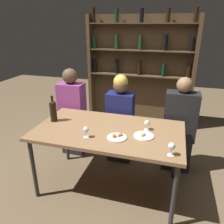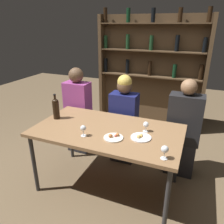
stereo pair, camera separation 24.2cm
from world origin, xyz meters
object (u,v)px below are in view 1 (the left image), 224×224
(seated_person_left, at_px, (73,115))
(wine_glass_2, at_px, (172,147))
(wine_bottle, at_px, (53,110))
(wine_glass_1, at_px, (147,123))
(seated_person_right, at_px, (179,129))
(food_plate_0, at_px, (144,136))
(seated_person_center, at_px, (120,120))
(wine_glass_0, at_px, (86,130))
(food_plate_1, at_px, (117,137))

(seated_person_left, bearing_deg, wine_glass_2, -33.98)
(wine_bottle, relative_size, seated_person_left, 0.24)
(wine_glass_1, bearing_deg, seated_person_left, 155.73)
(seated_person_left, relative_size, seated_person_right, 1.02)
(food_plate_0, bearing_deg, seated_person_center, 121.66)
(wine_glass_2, bearing_deg, seated_person_right, 84.74)
(wine_glass_2, bearing_deg, seated_person_left, 146.02)
(wine_bottle, relative_size, wine_glass_2, 2.46)
(wine_glass_1, height_order, seated_person_right, seated_person_right)
(food_plate_0, bearing_deg, wine_glass_0, -162.07)
(seated_person_left, xyz_separation_m, seated_person_right, (1.48, 0.00, -0.02))
(wine_bottle, relative_size, wine_glass_1, 2.71)
(food_plate_0, height_order, seated_person_left, seated_person_left)
(food_plate_0, bearing_deg, wine_glass_1, 86.57)
(wine_glass_2, bearing_deg, wine_bottle, 164.84)
(wine_bottle, height_order, food_plate_0, wine_bottle)
(seated_person_right, bearing_deg, wine_glass_1, -124.85)
(wine_glass_1, xyz_separation_m, seated_person_center, (-0.42, 0.51, -0.24))
(wine_glass_0, relative_size, seated_person_center, 0.10)
(wine_glass_0, relative_size, wine_glass_2, 0.95)
(wine_glass_1, distance_m, wine_glass_2, 0.51)
(seated_person_left, bearing_deg, seated_person_center, 0.00)
(food_plate_1, bearing_deg, seated_person_right, 51.39)
(food_plate_1, xyz_separation_m, seated_person_center, (-0.16, 0.77, -0.17))
(wine_glass_2, bearing_deg, food_plate_1, 162.14)
(wine_glass_0, relative_size, food_plate_0, 0.57)
(food_plate_1, distance_m, seated_person_left, 1.17)
(food_plate_0, xyz_separation_m, food_plate_1, (-0.25, -0.10, 0.00))
(wine_glass_0, xyz_separation_m, food_plate_1, (0.30, 0.07, -0.07))
(food_plate_1, bearing_deg, food_plate_0, 22.48)
(food_plate_1, relative_size, seated_person_center, 0.16)
(wine_glass_1, xyz_separation_m, wine_glass_2, (0.27, -0.43, 0.01))
(seated_person_left, height_order, seated_person_center, seated_person_left)
(wine_glass_0, height_order, seated_person_left, seated_person_left)
(wine_bottle, distance_m, food_plate_0, 1.08)
(wine_glass_0, bearing_deg, food_plate_0, 17.93)
(wine_bottle, relative_size, food_plate_1, 1.55)
(food_plate_0, xyz_separation_m, seated_person_right, (0.36, 0.67, -0.19))
(wine_bottle, relative_size, seated_person_right, 0.24)
(wine_glass_0, relative_size, seated_person_left, 0.09)
(wine_glass_2, relative_size, seated_person_left, 0.10)
(wine_glass_1, bearing_deg, wine_glass_2, -58.22)
(seated_person_left, height_order, seated_person_right, seated_person_left)
(wine_glass_0, xyz_separation_m, food_plate_0, (0.55, 0.18, -0.07))
(wine_glass_0, distance_m, wine_glass_2, 0.83)
(wine_glass_0, relative_size, seated_person_right, 0.09)
(wine_glass_1, bearing_deg, wine_glass_0, -149.06)
(wine_glass_2, distance_m, seated_person_left, 1.70)
(wine_glass_2, relative_size, food_plate_0, 0.60)
(wine_glass_2, xyz_separation_m, seated_person_center, (-0.69, 0.94, -0.25))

